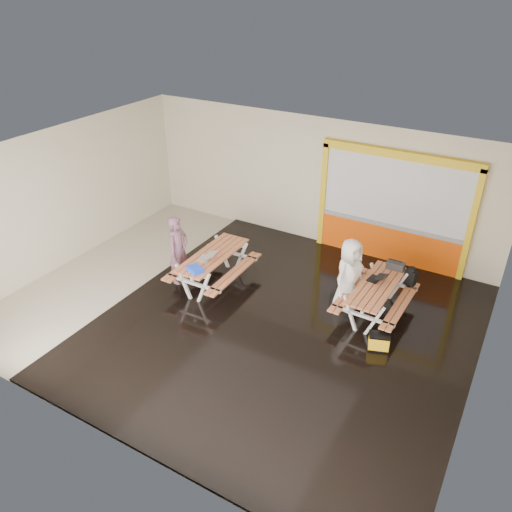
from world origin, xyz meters
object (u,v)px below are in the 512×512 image
Objects in this scene: picnic_table_left at (213,262)px; person_right at (349,276)px; laptop_left at (207,257)px; backpack at (411,276)px; toolbox at (395,265)px; dark_case at (339,299)px; fluke_bag at (379,342)px; person_left at (178,250)px; blue_pouch at (195,269)px; picnic_table_right at (376,292)px; laptop_right at (377,278)px.

person_right is at bearing 12.90° from picnic_table_left.
backpack is at bearing 23.05° from laptop_left.
laptop_left is 1.19× the size of toolbox.
fluke_bag reaches higher than dark_case.
person_left is 3.68× the size of laptop_left.
blue_pouch is 0.90× the size of toolbox.
backpack is (0.37, -0.03, -0.15)m from toolbox.
blue_pouch is (0.09, -0.58, -0.00)m from laptop_left.
dark_case is (2.83, 1.59, -0.78)m from blue_pouch.
picnic_table_right is at bearing 14.90° from laptop_left.
blue_pouch is (-3.03, -1.55, 0.06)m from person_right.
laptop_right reaches higher than picnic_table_left.
person_right is at bearing -76.64° from person_left.
backpack is (0.51, 0.81, 0.13)m from picnic_table_right.
toolbox is (3.89, 1.84, -0.01)m from laptop_left.
laptop_left reaches higher than picnic_table_right.
backpack is at bearing 88.93° from fluke_bag.
blue_pouch is at bearing -173.59° from fluke_bag.
picnic_table_right is 5.88× the size of blue_pouch.
picnic_table_left is 1.26× the size of person_left.
laptop_right is (-0.08, 0.17, 0.24)m from picnic_table_right.
blue_pouch is (0.10, -0.83, 0.25)m from picnic_table_left.
dark_case is at bearing -139.54° from toolbox.
laptop_right is at bearing 114.23° from picnic_table_right.
backpack is (4.27, 1.56, 0.09)m from picnic_table_left.
laptop_left reaches higher than laptop_right.
person_right is 3.40m from blue_pouch.
picnic_table_right is 0.97m from backpack.
person_left is 4.63m from laptop_right.
picnic_table_right is at bearing -99.15° from toolbox.
laptop_right is 0.71m from toolbox.
person_left is 4.04m from person_right.
blue_pouch is at bearing -81.50° from laptop_left.
laptop_right is (0.56, 0.19, 0.01)m from person_right.
toolbox is (0.14, 0.84, 0.28)m from picnic_table_right.
fluke_bag is (0.47, -1.11, -0.40)m from picnic_table_right.
toolbox is at bearing 80.85° from picnic_table_right.
person_right reaches higher than toolbox.
dark_case is at bearing 179.04° from picnic_table_right.
laptop_right is (4.47, 1.21, -0.04)m from person_left.
person_left reaches higher than backpack.
dark_case is at bearing 94.16° from person_right.
person_left is 4.15× the size of laptop_right.
laptop_right is (3.69, 0.91, 0.21)m from picnic_table_left.
laptop_right is at bearing -76.07° from person_left.
laptop_left is at bearing -162.42° from laptop_right.
picnic_table_left is 4.64× the size of laptop_left.
blue_pouch is 4.22m from fluke_bag.
backpack is at bearing -37.42° from person_right.
fluke_bag is (4.24, -0.37, -0.43)m from picnic_table_left.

